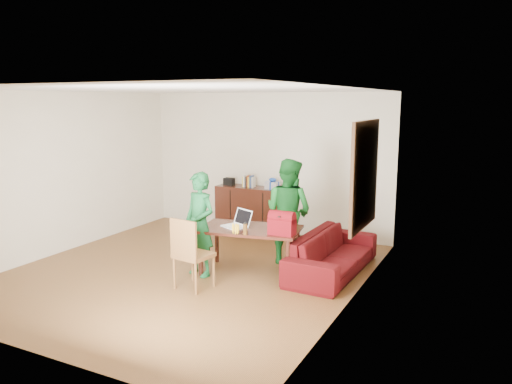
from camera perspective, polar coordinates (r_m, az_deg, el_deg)
The scene contains 10 objects.
room at distance 7.46m, azimuth -7.43°, elevation 0.76°, with size 5.20×5.70×2.90m.
table at distance 7.43m, azimuth -0.69°, elevation -4.74°, with size 1.59×1.08×0.69m.
chair at distance 6.97m, azimuth -7.19°, elevation -8.57°, with size 0.51×0.49×1.00m.
person_near at distance 7.34m, azimuth -6.47°, elevation -3.69°, with size 0.56×0.37×1.54m, color #125226.
person_far at distance 7.85m, azimuth 3.73°, elevation -2.23°, with size 0.81×0.63×1.67m, color #155F20.
laptop at distance 7.44m, azimuth -2.49°, elevation -3.71°, with size 0.44×0.38×0.26m.
bananas at distance 7.09m, azimuth -2.35°, elevation -4.57°, with size 0.15×0.10×0.06m, color gold, non-canonical shape.
bottle at distance 7.01m, azimuth -1.24°, elevation -4.20°, with size 0.06×0.06×0.18m, color #513212.
red_bag at distance 7.03m, azimuth 2.99°, elevation -3.82°, with size 0.36×0.21×0.27m, color maroon.
sofa at distance 7.60m, azimuth 8.73°, elevation -6.92°, with size 2.04×0.80×0.60m, color #3E0815.
Camera 1 is at (4.14, -5.96, 2.55)m, focal length 35.00 mm.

